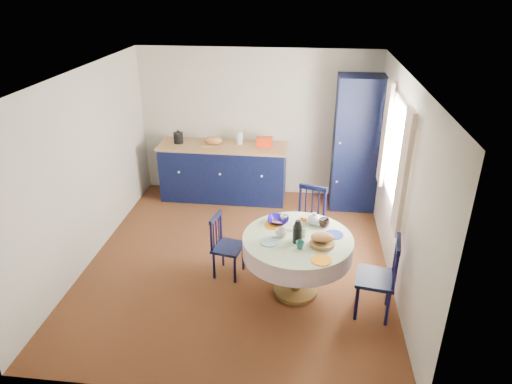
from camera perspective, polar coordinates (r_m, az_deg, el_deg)
floor at (r=6.33m, az=-2.18°, el=-8.43°), size 4.50×4.50×0.00m
ceiling at (r=5.35m, az=-2.63°, el=14.35°), size 4.50×4.50×0.00m
wall_back at (r=7.82m, az=0.15°, el=8.54°), size 4.00×0.02×2.50m
wall_left at (r=6.34m, az=-20.57°, el=2.70°), size 0.02×4.50×2.50m
wall_right at (r=5.78m, az=17.60°, el=0.99°), size 0.02×4.50×2.50m
window at (r=5.95m, az=17.04°, el=4.62°), size 0.10×1.74×1.45m
kitchen_counter at (r=7.83m, az=-4.07°, el=2.62°), size 2.16×0.69×1.20m
pantry_cabinet at (r=7.49m, az=12.58°, el=5.84°), size 0.76×0.56×2.17m
dining_table at (r=5.40m, az=5.28°, el=-6.81°), size 1.29×1.29×1.06m
chair_left at (r=5.85m, az=-3.81°, el=-6.68°), size 0.43×0.44×0.84m
chair_far at (r=6.31m, az=6.61°, el=-3.59°), size 0.52×0.50×0.95m
chair_right at (r=5.33m, az=15.18°, el=-10.20°), size 0.49×0.50×0.99m
mug_a at (r=5.31m, az=3.15°, el=-5.15°), size 0.13×0.13×0.10m
mug_b at (r=5.11m, az=5.51°, el=-6.62°), size 0.10×0.10×0.09m
mug_c at (r=5.57m, az=8.53°, el=-3.83°), size 0.13×0.13×0.10m
mug_d at (r=5.64m, az=3.49°, el=-3.26°), size 0.09×0.09×0.08m
cobalt_bowl at (r=5.61m, az=2.80°, el=-3.55°), size 0.26×0.26×0.06m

